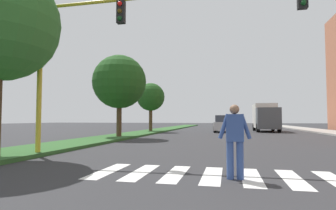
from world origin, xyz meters
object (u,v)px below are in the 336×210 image
Objects in this scene: sedan_midblock at (224,124)px; tree_far at (151,97)px; sedan_distant at (227,123)px; truck_box_delivery at (265,117)px; traffic_light_gantry at (123,31)px; tree_mid at (119,82)px; pedestrian_performer at (235,138)px.

tree_far is at bearing -168.14° from sedan_midblock.
truck_box_delivery is (4.20, -11.48, 0.82)m from sedan_distant.
traffic_light_gantry reaches higher than truck_box_delivery.
tree_mid is at bearing 113.27° from traffic_light_gantry.
truck_box_delivery is (7.59, 23.24, -2.80)m from traffic_light_gantry.
sedan_midblock is at bearing 57.36° from tree_mid.
sedan_distant is 0.71× the size of truck_box_delivery.
sedan_midblock is (-0.62, 22.98, -0.12)m from pedestrian_performer.
sedan_distant is (-0.29, 37.09, -0.12)m from pedestrian_performer.
traffic_light_gantry reaches higher than pedestrian_performer.
tree_far reaches higher than sedan_distant.
tree_far is 19.56m from traffic_light_gantry.
tree_mid is at bearing -130.24° from truck_box_delivery.
sedan_midblock is (7.14, 11.14, -3.22)m from tree_mid.
tree_far is 2.99× the size of pedestrian_performer.
pedestrian_performer is 0.27× the size of truck_box_delivery.
pedestrian_performer is at bearing -56.79° from tree_mid.
sedan_midblock is 14.11m from sedan_distant.
sedan_midblock is 5.30m from truck_box_delivery.
sedan_midblock is at bearing 81.54° from traffic_light_gantry.
tree_far reaches higher than pedestrian_performer.
pedestrian_performer is at bearing -98.67° from truck_box_delivery.
tree_mid is 3.44× the size of pedestrian_performer.
traffic_light_gantry is at bearing 147.19° from pedestrian_performer.
traffic_light_gantry is at bearing -66.73° from tree_mid.
sedan_distant is 12.25m from truck_box_delivery.
truck_box_delivery is at bearing -69.90° from sedan_distant.
tree_mid reaches higher than pedestrian_performer.
sedan_distant is at bearing 84.43° from traffic_light_gantry.
truck_box_delivery is at bearing 19.25° from tree_far.
sedan_distant is at bearing 88.70° from sedan_midblock.
tree_far is 1.25× the size of sedan_midblock.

